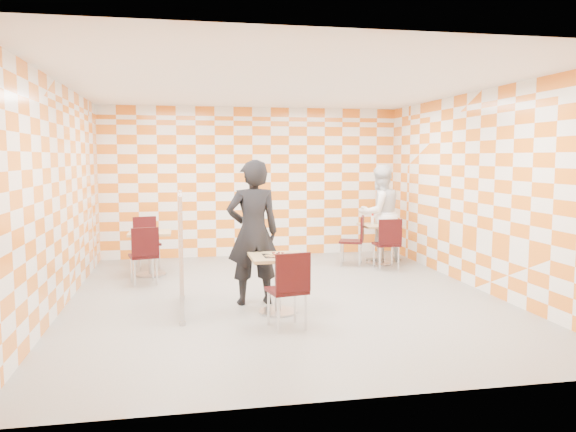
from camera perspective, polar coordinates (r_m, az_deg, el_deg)
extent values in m
plane|color=gray|center=(8.17, -0.43, -8.20)|extent=(7.00, 7.00, 0.00)
plane|color=white|center=(7.99, -0.45, 13.15)|extent=(7.00, 7.00, 0.00)
plane|color=white|center=(11.40, -3.62, 3.45)|extent=(6.00, 0.00, 6.00)
plane|color=white|center=(7.97, -22.19, 1.92)|extent=(0.00, 7.00, 7.00)
plane|color=white|center=(8.98, 18.77, 2.45)|extent=(0.00, 7.00, 7.00)
cube|color=tan|center=(7.20, -1.05, -4.20)|extent=(0.70, 0.70, 0.04)
cylinder|color=#A5A5AA|center=(7.27, -1.04, -6.99)|extent=(0.08, 0.08, 0.70)
cylinder|color=#A5A5AA|center=(7.36, -1.04, -9.69)|extent=(0.50, 0.50, 0.03)
cube|color=tan|center=(10.65, 9.35, -0.96)|extent=(0.70, 0.70, 0.04)
cylinder|color=#A5A5AA|center=(10.70, 9.32, -2.87)|extent=(0.08, 0.08, 0.70)
cylinder|color=#A5A5AA|center=(10.76, 9.28, -4.74)|extent=(0.50, 0.50, 0.03)
cube|color=tan|center=(9.77, -13.85, -1.68)|extent=(0.70, 0.70, 0.04)
cylinder|color=#A5A5AA|center=(9.82, -13.80, -3.76)|extent=(0.08, 0.08, 0.70)
cylinder|color=#A5A5AA|center=(9.89, -13.75, -5.79)|extent=(0.50, 0.50, 0.03)
cube|color=#340A0C|center=(6.62, -0.12, -7.58)|extent=(0.49, 0.49, 0.04)
cube|color=#340A0C|center=(6.39, 0.52, -5.80)|extent=(0.42, 0.11, 0.45)
cylinder|color=silver|center=(6.89, 0.71, -9.05)|extent=(0.03, 0.03, 0.43)
cylinder|color=silver|center=(6.78, -2.00, -9.31)|extent=(0.03, 0.03, 0.43)
cylinder|color=silver|center=(6.59, 1.82, -9.76)|extent=(0.03, 0.03, 0.43)
cylinder|color=silver|center=(6.47, -1.00, -10.06)|extent=(0.03, 0.03, 0.43)
cube|color=#340A0C|center=(10.20, 9.96, -2.86)|extent=(0.43, 0.43, 0.04)
cube|color=#340A0C|center=(9.98, 10.35, -1.61)|extent=(0.42, 0.05, 0.45)
cylinder|color=silver|center=(10.45, 10.52, -3.96)|extent=(0.03, 0.03, 0.43)
cylinder|color=silver|center=(10.35, 8.74, -4.03)|extent=(0.03, 0.03, 0.43)
cylinder|color=silver|center=(10.14, 11.16, -4.28)|extent=(0.03, 0.03, 0.43)
cylinder|color=silver|center=(10.03, 9.32, -4.36)|extent=(0.03, 0.03, 0.43)
cube|color=#340A0C|center=(10.46, 6.44, -2.59)|extent=(0.55, 0.55, 0.04)
cube|color=#340A0C|center=(10.41, 7.55, -1.25)|extent=(0.20, 0.40, 0.45)
cylinder|color=silver|center=(10.68, 5.60, -3.68)|extent=(0.03, 0.03, 0.43)
cylinder|color=silver|center=(10.35, 5.40, -3.99)|extent=(0.03, 0.03, 0.43)
cylinder|color=silver|center=(10.65, 7.42, -3.73)|extent=(0.03, 0.03, 0.43)
cylinder|color=silver|center=(10.32, 7.28, -4.04)|extent=(0.03, 0.03, 0.43)
cube|color=#340A0C|center=(9.17, -14.47, -3.96)|extent=(0.50, 0.50, 0.04)
cube|color=#340A0C|center=(8.94, -14.31, -2.59)|extent=(0.42, 0.13, 0.45)
cylinder|color=silver|center=(9.41, -13.57, -5.14)|extent=(0.03, 0.03, 0.43)
cylinder|color=silver|center=(9.36, -15.63, -5.26)|extent=(0.03, 0.03, 0.43)
cylinder|color=silver|center=(9.08, -13.19, -5.54)|extent=(0.03, 0.03, 0.43)
cylinder|color=silver|center=(9.02, -15.33, -5.66)|extent=(0.03, 0.03, 0.43)
cube|color=#340A0C|center=(10.43, -14.10, -2.75)|extent=(0.52, 0.52, 0.04)
cube|color=#340A0C|center=(10.59, -14.36, -1.27)|extent=(0.42, 0.15, 0.45)
cylinder|color=silver|center=(10.28, -14.80, -4.24)|extent=(0.03, 0.03, 0.43)
cylinder|color=silver|center=(10.34, -12.95, -4.12)|extent=(0.03, 0.03, 0.43)
cylinder|color=silver|center=(10.60, -15.16, -3.93)|extent=(0.03, 0.03, 0.43)
cylinder|color=silver|center=(10.67, -13.36, -3.82)|extent=(0.03, 0.03, 0.43)
cube|color=white|center=(7.40, -10.80, -3.48)|extent=(0.02, 1.30, 1.40)
cube|color=#B2B2B7|center=(7.32, -10.91, 2.09)|extent=(0.05, 1.30, 0.05)
cube|color=#B2B2B7|center=(7.55, -10.69, -8.87)|extent=(0.05, 1.30, 0.05)
cube|color=#B2B2B7|center=(6.76, -10.79, -4.38)|extent=(0.05, 0.05, 1.50)
cylinder|color=#B2B2B7|center=(6.94, -10.66, -10.68)|extent=(0.08, 0.08, 0.05)
cube|color=#B2B2B7|center=(8.04, -10.80, -2.72)|extent=(0.05, 0.05, 1.50)
cylinder|color=#B2B2B7|center=(8.20, -10.70, -8.09)|extent=(0.08, 0.08, 0.05)
imported|color=black|center=(7.64, -3.58, -1.68)|extent=(0.75, 0.52, 1.97)
imported|color=white|center=(10.92, 9.31, 0.26)|extent=(1.05, 0.90, 1.86)
cube|color=silver|center=(7.18, -1.02, -4.05)|extent=(0.38, 0.34, 0.01)
cone|color=tan|center=(7.18, -1.02, -3.95)|extent=(0.40, 0.40, 0.02)
cone|color=#F2D88C|center=(7.19, -1.05, -3.81)|extent=(0.33, 0.33, 0.01)
cylinder|color=maroon|center=(7.07, -1.37, -3.92)|extent=(0.04, 0.04, 0.01)
cylinder|color=maroon|center=(7.09, -0.50, -3.87)|extent=(0.04, 0.04, 0.01)
cylinder|color=maroon|center=(7.15, -1.00, -3.79)|extent=(0.04, 0.04, 0.01)
cylinder|color=maroon|center=(7.19, -1.46, -3.74)|extent=(0.04, 0.04, 0.01)
cylinder|color=maroon|center=(7.19, -0.57, -3.74)|extent=(0.04, 0.04, 0.01)
torus|color=black|center=(7.15, -0.59, -3.78)|extent=(0.03, 0.03, 0.01)
torus|color=black|center=(7.11, -1.10, -3.84)|extent=(0.03, 0.03, 0.01)
torus|color=black|center=(7.21, -0.92, -3.70)|extent=(0.03, 0.03, 0.01)
torus|color=black|center=(7.14, -1.55, -3.80)|extent=(0.03, 0.03, 0.01)
cylinder|color=white|center=(10.67, 8.58, -0.39)|extent=(0.06, 0.06, 0.16)
cylinder|color=red|center=(10.66, 8.59, 0.14)|extent=(0.04, 0.04, 0.04)
cylinder|color=black|center=(10.74, 9.71, -0.26)|extent=(0.07, 0.07, 0.20)
cylinder|color=red|center=(10.73, 9.72, 0.35)|extent=(0.03, 0.03, 0.03)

